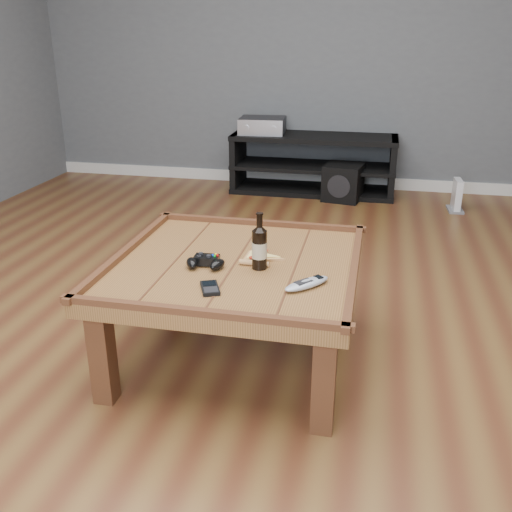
% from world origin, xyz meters
% --- Properties ---
extents(ground, '(6.00, 6.00, 0.00)m').
position_xyz_m(ground, '(0.00, 0.00, 0.00)').
color(ground, '#4D2716').
rests_on(ground, ground).
extents(wall_back, '(5.00, 0.04, 2.70)m').
position_xyz_m(wall_back, '(0.00, 3.00, 1.35)').
color(wall_back, '#4C5053').
rests_on(wall_back, ground).
extents(baseboard, '(5.00, 0.02, 0.10)m').
position_xyz_m(baseboard, '(0.00, 2.99, 0.05)').
color(baseboard, silver).
rests_on(baseboard, ground).
extents(coffee_table, '(1.03, 1.03, 0.48)m').
position_xyz_m(coffee_table, '(0.00, 0.00, 0.39)').
color(coffee_table, brown).
rests_on(coffee_table, ground).
extents(media_console, '(1.40, 0.45, 0.50)m').
position_xyz_m(media_console, '(0.00, 2.75, 0.25)').
color(media_console, black).
rests_on(media_console, ground).
extents(beer_bottle, '(0.06, 0.06, 0.23)m').
position_xyz_m(beer_bottle, '(0.11, -0.04, 0.54)').
color(beer_bottle, black).
rests_on(beer_bottle, coffee_table).
extents(game_controller, '(0.18, 0.12, 0.05)m').
position_xyz_m(game_controller, '(-0.11, -0.08, 0.47)').
color(game_controller, black).
rests_on(game_controller, coffee_table).
extents(pizza_slice, '(0.14, 0.23, 0.02)m').
position_xyz_m(pizza_slice, '(0.09, 0.05, 0.46)').
color(pizza_slice, tan).
rests_on(pizza_slice, coffee_table).
extents(smartphone, '(0.10, 0.13, 0.02)m').
position_xyz_m(smartphone, '(-0.03, -0.28, 0.46)').
color(smartphone, black).
rests_on(smartphone, coffee_table).
extents(remote_control, '(0.18, 0.20, 0.03)m').
position_xyz_m(remote_control, '(0.32, -0.18, 0.47)').
color(remote_control, '#969BA3').
rests_on(remote_control, coffee_table).
extents(av_receiver, '(0.40, 0.34, 0.13)m').
position_xyz_m(av_receiver, '(-0.45, 2.75, 0.57)').
color(av_receiver, black).
rests_on(av_receiver, media_console).
extents(subwoofer, '(0.34, 0.34, 0.30)m').
position_xyz_m(subwoofer, '(0.28, 2.57, 0.15)').
color(subwoofer, black).
rests_on(subwoofer, ground).
extents(game_console, '(0.12, 0.21, 0.25)m').
position_xyz_m(game_console, '(1.17, 2.44, 0.11)').
color(game_console, slate).
rests_on(game_console, ground).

